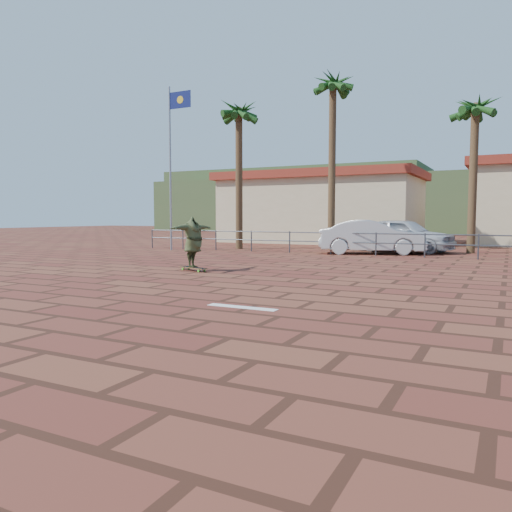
{
  "coord_description": "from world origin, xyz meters",
  "views": [
    {
      "loc": [
        5.09,
        -9.23,
        1.69
      ],
      "look_at": [
        0.03,
        0.68,
        0.8
      ],
      "focal_mm": 35.0,
      "sensor_mm": 36.0,
      "label": 1
    }
  ],
  "objects_px": {
    "longboard": "(193,268)",
    "car_white": "(371,237)",
    "car_silver": "(403,235)",
    "skateboarder": "(193,242)"
  },
  "relations": [
    {
      "from": "longboard",
      "to": "car_white",
      "type": "height_order",
      "value": "car_white"
    },
    {
      "from": "longboard",
      "to": "car_silver",
      "type": "distance_m",
      "value": 12.19
    },
    {
      "from": "car_white",
      "to": "longboard",
      "type": "bearing_deg",
      "value": 143.51
    },
    {
      "from": "longboard",
      "to": "car_silver",
      "type": "bearing_deg",
      "value": 88.53
    },
    {
      "from": "skateboarder",
      "to": "car_silver",
      "type": "height_order",
      "value": "skateboarder"
    },
    {
      "from": "car_white",
      "to": "skateboarder",
      "type": "bearing_deg",
      "value": 143.51
    },
    {
      "from": "longboard",
      "to": "skateboarder",
      "type": "height_order",
      "value": "skateboarder"
    },
    {
      "from": "longboard",
      "to": "skateboarder",
      "type": "relative_size",
      "value": 0.62
    },
    {
      "from": "longboard",
      "to": "skateboarder",
      "type": "xyz_separation_m",
      "value": [
        0.0,
        0.0,
        0.8
      ]
    },
    {
      "from": "skateboarder",
      "to": "car_white",
      "type": "bearing_deg",
      "value": -14.14
    }
  ]
}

